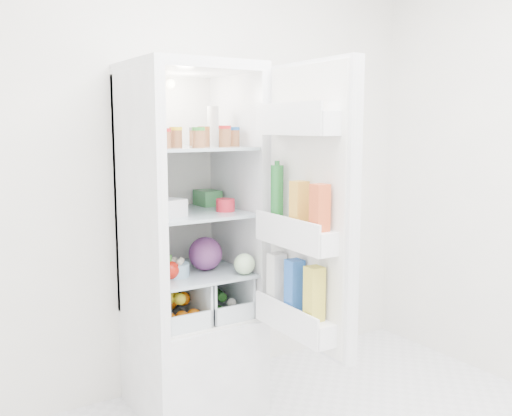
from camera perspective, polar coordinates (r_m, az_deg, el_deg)
room_walls at (r=2.04m, az=13.75°, el=10.83°), size 3.02×3.02×2.61m
refrigerator at (r=3.06m, az=-6.82°, el=-7.46°), size 0.60×0.60×1.80m
shelf_low at (r=2.99m, az=-6.32°, el=-6.36°), size 0.49×0.53×0.01m
shelf_mid at (r=2.93m, az=-6.42°, el=-0.48°), size 0.49×0.53×0.02m
shelf_top at (r=2.90m, az=-6.52°, el=5.99°), size 0.49×0.53×0.02m
crisper_left at (r=2.98m, az=-8.43°, el=-9.08°), size 0.23×0.46×0.22m
crisper_right at (r=3.08m, az=-4.21°, el=-8.42°), size 0.23×0.46×0.22m
condiment_jars at (r=2.84m, az=-6.21°, el=6.96°), size 0.46×0.34×0.08m
squeeze_bottle at (r=2.96m, az=-4.31°, el=8.17°), size 0.06×0.06×0.20m
tub_white at (r=2.77m, az=-8.75°, el=0.01°), size 0.16×0.16×0.08m
tin_red at (r=2.91m, az=-3.08°, el=0.30°), size 0.11×0.11×0.06m
foil_tray at (r=2.87m, az=-9.17°, el=-0.11°), size 0.18×0.13×0.04m
tub_green at (r=3.13m, az=-4.87°, el=1.02°), size 0.11×0.15×0.08m
red_cabbage at (r=2.97m, az=-5.08°, el=-4.57°), size 0.17×0.17×0.17m
bell_pepper at (r=2.82m, az=-8.57°, el=-6.17°), size 0.09×0.09×0.09m
mushroom_bowl at (r=2.88m, az=-8.09°, el=-6.15°), size 0.15×0.15×0.07m
salad_bag at (r=2.88m, az=-1.17°, el=-5.62°), size 0.11×0.11×0.11m
citrus_pile at (r=2.97m, az=-8.26°, el=-9.65°), size 0.20×0.31×0.16m
veg_pile at (r=3.09m, az=-4.10°, el=-9.25°), size 0.16×0.30×0.10m
fridge_door at (r=2.59m, az=5.06°, el=-0.65°), size 0.18×0.60×1.30m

